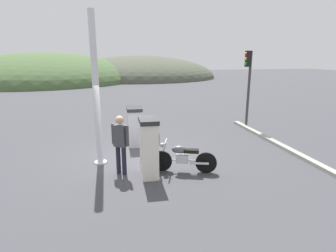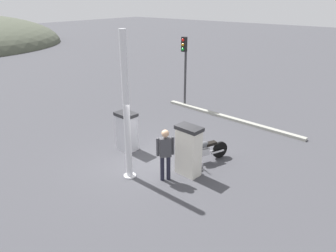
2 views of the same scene
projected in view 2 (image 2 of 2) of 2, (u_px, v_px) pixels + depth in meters
name	position (u px, v px, depth m)	size (l,w,h in m)	color
ground_plane	(152.00, 162.00, 11.27)	(120.00, 120.00, 0.00)	#424247
fuel_pump_near	(189.00, 150.00, 10.24)	(0.60, 0.88, 1.70)	silver
fuel_pump_far	(127.00, 131.00, 11.96)	(0.66, 0.82, 1.50)	silver
motorcycle_near_pump	(205.00, 151.00, 11.13)	(1.84, 0.87, 0.95)	black
attendant_person	(165.00, 152.00, 9.84)	(0.50, 0.43, 1.74)	#1E1E2D
roadside_traffic_light	(185.00, 60.00, 16.13)	(0.38, 0.24, 3.61)	#38383A
canopy_support_pole	(126.00, 112.00, 9.55)	(0.40, 0.40, 4.67)	silver
road_edge_kerb	(229.00, 118.00, 15.20)	(0.65, 7.37, 0.12)	#9E9E93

